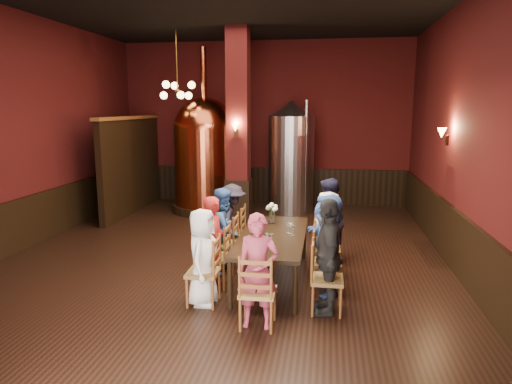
% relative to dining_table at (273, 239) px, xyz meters
% --- Properties ---
extents(room, '(10.00, 10.02, 4.50)m').
position_rel_dining_table_xyz_m(room, '(-0.98, 1.02, 1.56)').
color(room, black).
rests_on(room, ground).
extents(wainscot_right, '(0.08, 9.90, 1.00)m').
position_rel_dining_table_xyz_m(wainscot_right, '(2.98, 1.02, -0.19)').
color(wainscot_right, black).
rests_on(wainscot_right, ground).
extents(wainscot_back, '(7.90, 0.08, 1.00)m').
position_rel_dining_table_xyz_m(wainscot_back, '(-0.98, 5.98, -0.19)').
color(wainscot_back, black).
rests_on(wainscot_back, ground).
extents(wainscot_left, '(0.08, 9.90, 1.00)m').
position_rel_dining_table_xyz_m(wainscot_left, '(-4.94, 1.02, -0.19)').
color(wainscot_left, black).
rests_on(wainscot_left, ground).
extents(column, '(0.58, 0.58, 4.50)m').
position_rel_dining_table_xyz_m(column, '(-1.28, 3.82, 1.56)').
color(column, '#420E10').
rests_on(column, ground).
extents(partition, '(0.22, 3.50, 2.40)m').
position_rel_dining_table_xyz_m(partition, '(-4.18, 4.22, 0.51)').
color(partition, black).
rests_on(partition, ground).
extents(pendant_cluster, '(0.90, 0.90, 1.70)m').
position_rel_dining_table_xyz_m(pendant_cluster, '(-2.78, 3.92, 2.41)').
color(pendant_cluster, '#A57226').
rests_on(pendant_cluster, room).
extents(sconce_wall, '(0.20, 0.20, 0.36)m').
position_rel_dining_table_xyz_m(sconce_wall, '(2.92, 1.82, 1.51)').
color(sconce_wall, black).
rests_on(sconce_wall, room).
extents(sconce_column, '(0.20, 0.20, 0.36)m').
position_rel_dining_table_xyz_m(sconce_column, '(-1.28, 3.52, 1.51)').
color(sconce_column, black).
rests_on(sconce_column, column).
extents(dining_table, '(1.01, 2.40, 0.75)m').
position_rel_dining_table_xyz_m(dining_table, '(0.00, 0.00, 0.00)').
color(dining_table, black).
rests_on(dining_table, ground).
extents(chair_0, '(0.46, 0.46, 0.92)m').
position_rel_dining_table_xyz_m(chair_0, '(-0.85, -1.00, -0.23)').
color(chair_0, brown).
rests_on(chair_0, ground).
extents(person_0, '(0.45, 0.67, 1.36)m').
position_rel_dining_table_xyz_m(person_0, '(-0.85, -1.00, -0.01)').
color(person_0, white).
rests_on(person_0, ground).
extents(chair_1, '(0.46, 0.46, 0.92)m').
position_rel_dining_table_xyz_m(chair_1, '(-0.85, -0.33, -0.23)').
color(chair_1, brown).
rests_on(chair_1, ground).
extents(person_1, '(0.47, 0.59, 1.40)m').
position_rel_dining_table_xyz_m(person_1, '(-0.85, -0.33, 0.01)').
color(person_1, maroon).
rests_on(person_1, ground).
extents(chair_2, '(0.46, 0.46, 0.92)m').
position_rel_dining_table_xyz_m(chair_2, '(-0.85, 0.33, -0.23)').
color(chair_2, brown).
rests_on(chair_2, ground).
extents(person_2, '(0.36, 0.70, 1.41)m').
position_rel_dining_table_xyz_m(person_2, '(-0.85, 0.33, 0.02)').
color(person_2, '#2B5192').
rests_on(person_2, ground).
extents(chair_3, '(0.46, 0.46, 0.92)m').
position_rel_dining_table_xyz_m(chair_3, '(-0.85, 1.00, -0.23)').
color(chair_3, brown).
rests_on(chair_3, ground).
extents(person_3, '(0.63, 0.94, 1.36)m').
position_rel_dining_table_xyz_m(person_3, '(-0.85, 1.00, -0.01)').
color(person_3, black).
rests_on(person_3, ground).
extents(chair_4, '(0.46, 0.46, 0.92)m').
position_rel_dining_table_xyz_m(chair_4, '(0.85, -1.00, -0.23)').
color(chair_4, brown).
rests_on(chair_4, ground).
extents(person_4, '(0.45, 0.94, 1.56)m').
position_rel_dining_table_xyz_m(person_4, '(0.85, -1.00, 0.09)').
color(person_4, black).
rests_on(person_4, ground).
extents(chair_5, '(0.46, 0.46, 0.92)m').
position_rel_dining_table_xyz_m(chair_5, '(0.85, -0.33, -0.23)').
color(chair_5, brown).
rests_on(chair_5, ground).
extents(person_5, '(0.68, 1.44, 1.49)m').
position_rel_dining_table_xyz_m(person_5, '(0.85, -0.33, 0.06)').
color(person_5, '#3A5FB0').
rests_on(person_5, ground).
extents(chair_6, '(0.46, 0.46, 0.92)m').
position_rel_dining_table_xyz_m(chair_6, '(0.85, 0.33, -0.23)').
color(chair_6, brown).
rests_on(chair_6, ground).
extents(person_6, '(0.60, 0.77, 1.39)m').
position_rel_dining_table_xyz_m(person_6, '(0.85, 0.33, 0.01)').
color(person_6, beige).
rests_on(person_6, ground).
extents(chair_7, '(0.46, 0.46, 0.92)m').
position_rel_dining_table_xyz_m(chair_7, '(0.85, 1.00, -0.23)').
color(chair_7, brown).
rests_on(chair_7, ground).
extents(person_7, '(0.52, 0.80, 1.50)m').
position_rel_dining_table_xyz_m(person_7, '(0.85, 1.00, 0.06)').
color(person_7, '#1A1933').
rests_on(person_7, ground).
extents(chair_8, '(0.46, 0.46, 0.92)m').
position_rel_dining_table_xyz_m(chair_8, '(0.00, -1.55, -0.23)').
color(chair_8, brown).
rests_on(chair_8, ground).
extents(person_8, '(0.54, 0.36, 1.44)m').
position_rel_dining_table_xyz_m(person_8, '(0.00, -1.55, 0.03)').
color(person_8, '#A63750').
rests_on(person_8, ground).
extents(copper_kettle, '(2.05, 2.05, 4.18)m').
position_rel_dining_table_xyz_m(copper_kettle, '(-2.33, 4.64, 0.84)').
color(copper_kettle, black).
rests_on(copper_kettle, ground).
extents(steel_vessel, '(1.39, 1.39, 2.88)m').
position_rel_dining_table_xyz_m(steel_vessel, '(-0.12, 4.95, 0.75)').
color(steel_vessel, '#B2B2B7').
rests_on(steel_vessel, ground).
extents(rose_vase, '(0.21, 0.21, 0.36)m').
position_rel_dining_table_xyz_m(rose_vase, '(-0.10, 0.69, 0.30)').
color(rose_vase, white).
rests_on(rose_vase, dining_table).
extents(wine_glass_0, '(0.07, 0.07, 0.17)m').
position_rel_dining_table_xyz_m(wine_glass_0, '(-0.02, -0.55, 0.15)').
color(wine_glass_0, white).
rests_on(wine_glass_0, dining_table).
extents(wine_glass_1, '(0.07, 0.07, 0.17)m').
position_rel_dining_table_xyz_m(wine_glass_1, '(0.23, 0.14, 0.15)').
color(wine_glass_1, white).
rests_on(wine_glass_1, dining_table).
extents(wine_glass_2, '(0.07, 0.07, 0.17)m').
position_rel_dining_table_xyz_m(wine_glass_2, '(0.05, -0.56, 0.15)').
color(wine_glass_2, white).
rests_on(wine_glass_2, dining_table).
extents(wine_glass_3, '(0.07, 0.07, 0.17)m').
position_rel_dining_table_xyz_m(wine_glass_3, '(-0.12, -0.89, 0.15)').
color(wine_glass_3, white).
rests_on(wine_glass_3, dining_table).
extents(wine_glass_4, '(0.07, 0.07, 0.17)m').
position_rel_dining_table_xyz_m(wine_glass_4, '(-0.26, -0.68, 0.15)').
color(wine_glass_4, white).
rests_on(wine_glass_4, dining_table).
extents(wine_glass_5, '(0.07, 0.07, 0.17)m').
position_rel_dining_table_xyz_m(wine_glass_5, '(0.32, -0.03, 0.15)').
color(wine_glass_5, white).
rests_on(wine_glass_5, dining_table).
extents(wine_glass_6, '(0.07, 0.07, 0.17)m').
position_rel_dining_table_xyz_m(wine_glass_6, '(-0.26, 0.49, 0.15)').
color(wine_glass_6, white).
rests_on(wine_glass_6, dining_table).
extents(wine_glass_7, '(0.07, 0.07, 0.17)m').
position_rel_dining_table_xyz_m(wine_glass_7, '(-0.22, -0.05, 0.15)').
color(wine_glass_7, white).
rests_on(wine_glass_7, dining_table).
extents(wine_glass_8, '(0.07, 0.07, 0.17)m').
position_rel_dining_table_xyz_m(wine_glass_8, '(-0.29, -0.07, 0.15)').
color(wine_glass_8, white).
rests_on(wine_glass_8, dining_table).
extents(wine_glass_9, '(0.07, 0.07, 0.17)m').
position_rel_dining_table_xyz_m(wine_glass_9, '(0.27, 0.09, 0.15)').
color(wine_glass_9, white).
rests_on(wine_glass_9, dining_table).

